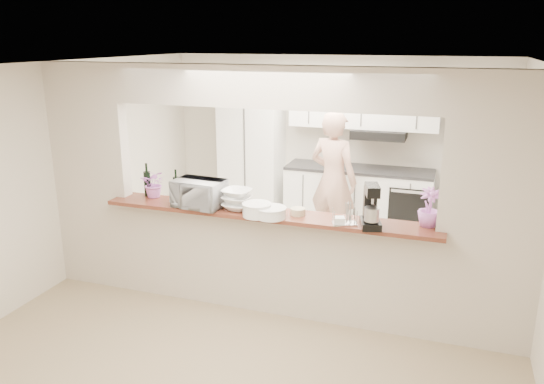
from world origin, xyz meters
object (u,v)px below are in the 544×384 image
at_px(refrigerator, 477,184).
at_px(person, 333,181).
at_px(toaster_oven, 199,193).
at_px(stand_mixer, 371,208).

xyz_separation_m(refrigerator, person, (-1.81, -0.71, 0.07)).
height_order(toaster_oven, stand_mixer, stand_mixer).
bearing_deg(person, refrigerator, -140.41).
bearing_deg(toaster_oven, stand_mixer, 3.10).
distance_m(toaster_oven, person, 2.26).
xyz_separation_m(stand_mixer, person, (-0.80, 2.07, -0.35)).
bearing_deg(refrigerator, toaster_oven, -135.00).
bearing_deg(toaster_oven, person, 69.61).
height_order(refrigerator, toaster_oven, refrigerator).
relative_size(toaster_oven, person, 0.27).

